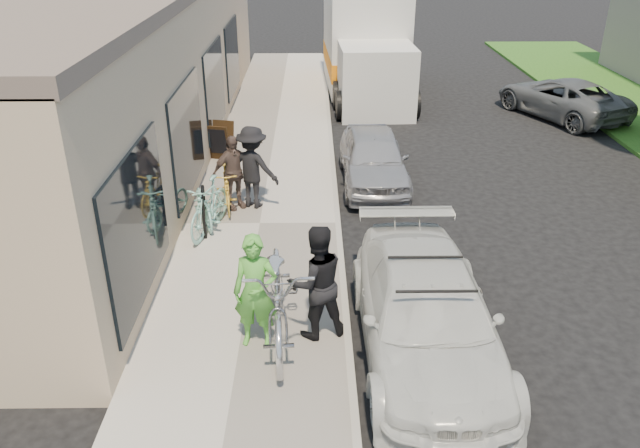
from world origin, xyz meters
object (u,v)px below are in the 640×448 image
object	(u,v)px
tandem_bike	(279,294)
cruiser_bike_c	(226,188)
sedan_white	(426,314)
cruiser_bike_b	(204,203)
bike_rack	(204,207)
moving_truck	(366,49)
sedan_silver	(374,158)
cruiser_bike_a	(209,207)
far_car_gray	(562,98)
man_standing	(316,282)
woman_rider	(255,292)
bystander_a	(253,167)
bystander_b	(233,173)
sandwich_board	(220,141)

from	to	relation	value
tandem_bike	cruiser_bike_c	world-z (taller)	tandem_bike
tandem_bike	cruiser_bike_c	size ratio (longest dim) A/B	1.80
sedan_white	cruiser_bike_b	world-z (taller)	sedan_white
bike_rack	tandem_bike	world-z (taller)	tandem_bike
moving_truck	cruiser_bike_b	world-z (taller)	moving_truck
sedan_white	sedan_silver	world-z (taller)	sedan_white
sedan_white	cruiser_bike_a	bearing A→B (deg)	134.12
far_car_gray	cruiser_bike_a	world-z (taller)	far_car_gray
sedan_silver	man_standing	bearing A→B (deg)	-102.92
sedan_silver	cruiser_bike_a	world-z (taller)	sedan_silver
moving_truck	woman_rider	distance (m)	14.88
sedan_silver	far_car_gray	world-z (taller)	sedan_silver
man_standing	bystander_a	xyz separation A→B (m)	(-1.27, 4.48, -0.00)
sedan_white	tandem_bike	size ratio (longest dim) A/B	1.73
sedan_white	woman_rider	xyz separation A→B (m)	(-2.36, 0.06, 0.34)
cruiser_bike_c	cruiser_bike_b	bearing A→B (deg)	-129.32
cruiser_bike_b	sedan_white	bearing A→B (deg)	-66.21
man_standing	moving_truck	bearing A→B (deg)	-114.53
bystander_a	far_car_gray	bearing A→B (deg)	-119.69
sedan_silver	bystander_b	size ratio (longest dim) A/B	2.35
moving_truck	sandwich_board	bearing A→B (deg)	-122.55
tandem_bike	man_standing	distance (m)	0.56
moving_truck	bystander_b	bearing A→B (deg)	-111.40
woman_rider	cruiser_bike_b	xyz separation A→B (m)	(-1.35, 3.95, -0.45)
man_standing	bystander_a	distance (m)	4.65
man_standing	cruiser_bike_b	xyz separation A→B (m)	(-2.19, 3.72, -0.47)
sedan_white	bystander_a	xyz separation A→B (m)	(-2.80, 4.76, 0.35)
sandwich_board	far_car_gray	size ratio (longest dim) A/B	0.21
cruiser_bike_a	cruiser_bike_b	size ratio (longest dim) A/B	1.13
sedan_white	man_standing	world-z (taller)	man_standing
bystander_a	sedan_white	bearing A→B (deg)	143.13
bike_rack	woman_rider	xyz separation A→B (m)	(1.28, -3.51, 0.33)
sedan_silver	bystander_b	distance (m)	3.46
far_car_gray	sandwich_board	bearing A→B (deg)	-2.64
moving_truck	sedan_silver	bearing A→B (deg)	-95.31
far_car_gray	man_standing	size ratio (longest dim) A/B	2.50
cruiser_bike_c	bystander_a	xyz separation A→B (m)	(0.55, 0.11, 0.42)
sandwich_board	cruiser_bike_b	size ratio (longest dim) A/B	0.60
bike_rack	moving_truck	distance (m)	11.83
sedan_silver	moving_truck	bearing A→B (deg)	86.63
sandwich_board	woman_rider	size ratio (longest dim) A/B	0.53
sedan_white	moving_truck	world-z (taller)	moving_truck
man_standing	bystander_b	world-z (taller)	man_standing
sedan_silver	cruiser_bike_c	world-z (taller)	sedan_silver
far_car_gray	tandem_bike	distance (m)	14.00
sedan_silver	man_standing	world-z (taller)	man_standing
man_standing	cruiser_bike_a	xyz separation A→B (m)	(-2.02, 3.32, -0.35)
sedan_silver	moving_truck	xyz separation A→B (m)	(0.46, 8.38, 0.87)
cruiser_bike_a	sedan_silver	bearing A→B (deg)	53.51
moving_truck	cruiser_bike_a	xyz separation A→B (m)	(-3.84, -11.09, -0.82)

